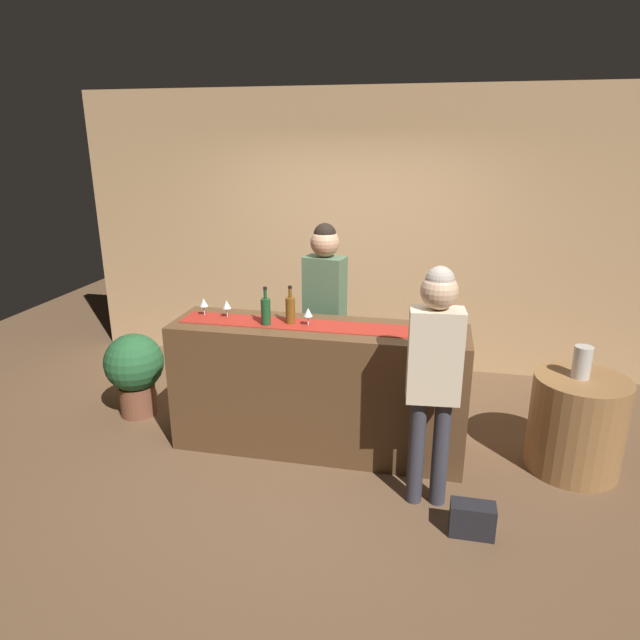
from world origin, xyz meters
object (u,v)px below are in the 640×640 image
(wine_bottle_amber, at_px, (290,310))
(customer_sipping, at_px, (434,364))
(wine_bottle_green, at_px, (266,311))
(wine_glass_mid_counter, at_px, (204,303))
(bartender, at_px, (325,300))
(wine_glass_far_end, at_px, (227,305))
(round_side_table, at_px, (576,424))
(vase_on_side_table, at_px, (582,362))
(potted_plant_tall, at_px, (135,369))
(wine_bottle_clear, at_px, (445,320))
(handbag, at_px, (472,519))
(wine_glass_near_customer, at_px, (308,313))

(wine_bottle_amber, height_order, customer_sipping, customer_sipping)
(wine_bottle_green, relative_size, wine_glass_mid_counter, 2.10)
(bartender, bearing_deg, customer_sipping, 141.62)
(wine_glass_far_end, xyz_separation_m, round_side_table, (2.71, 0.04, -0.77))
(wine_bottle_amber, distance_m, wine_glass_mid_counter, 0.74)
(wine_bottle_green, xyz_separation_m, bartender, (0.33, 0.64, -0.07))
(wine_glass_far_end, height_order, vase_on_side_table, wine_glass_far_end)
(wine_bottle_amber, height_order, wine_bottle_green, same)
(wine_bottle_green, distance_m, wine_glass_mid_counter, 0.57)
(customer_sipping, relative_size, potted_plant_tall, 2.18)
(customer_sipping, bearing_deg, wine_bottle_clear, 79.25)
(wine_bottle_green, height_order, vase_on_side_table, wine_bottle_green)
(wine_bottle_amber, bearing_deg, wine_glass_far_end, 175.39)
(customer_sipping, relative_size, handbag, 5.95)
(vase_on_side_table, relative_size, potted_plant_tall, 0.31)
(wine_bottle_green, height_order, handbag, wine_bottle_green)
(wine_glass_far_end, relative_size, customer_sipping, 0.09)
(vase_on_side_table, bearing_deg, handbag, -128.28)
(customer_sipping, height_order, vase_on_side_table, customer_sipping)
(wine_glass_near_customer, relative_size, wine_glass_mid_counter, 1.00)
(wine_glass_far_end, xyz_separation_m, potted_plant_tall, (-0.97, 0.15, -0.70))
(wine_glass_near_customer, relative_size, wine_glass_far_end, 1.00)
(bartender, bearing_deg, potted_plant_tall, 24.65)
(wine_bottle_amber, xyz_separation_m, handbag, (1.40, -0.86, -1.04))
(wine_bottle_amber, distance_m, handbag, 1.94)
(wine_bottle_amber, distance_m, wine_glass_near_customer, 0.15)
(bartender, bearing_deg, wine_glass_near_customer, 101.27)
(vase_on_side_table, xyz_separation_m, handbag, (-0.75, -0.95, -0.75))
(wine_bottle_clear, bearing_deg, vase_on_side_table, 6.51)
(wine_glass_near_customer, relative_size, handbag, 0.51)
(wine_glass_near_customer, height_order, wine_glass_mid_counter, same)
(potted_plant_tall, bearing_deg, round_side_table, -1.78)
(wine_bottle_amber, relative_size, customer_sipping, 0.18)
(wine_bottle_amber, bearing_deg, wine_bottle_green, -158.65)
(wine_bottle_clear, xyz_separation_m, round_side_table, (1.02, 0.10, -0.78))
(vase_on_side_table, xyz_separation_m, potted_plant_tall, (-3.66, 0.10, -0.42))
(wine_glass_mid_counter, bearing_deg, round_side_table, 0.47)
(wine_bottle_clear, height_order, handbag, wine_bottle_clear)
(wine_bottle_green, distance_m, potted_plant_tall, 1.53)
(wine_glass_far_end, bearing_deg, wine_glass_near_customer, -5.85)
(wine_glass_far_end, bearing_deg, wine_bottle_clear, -2.09)
(wine_glass_near_customer, bearing_deg, wine_glass_mid_counter, 174.52)
(wine_glass_far_end, bearing_deg, round_side_table, 0.82)
(vase_on_side_table, bearing_deg, wine_bottle_green, -175.98)
(wine_bottle_clear, xyz_separation_m, vase_on_side_table, (0.99, 0.11, -0.29))
(wine_bottle_amber, relative_size, wine_bottle_clear, 1.00)
(wine_glass_near_customer, xyz_separation_m, wine_glass_mid_counter, (-0.88, 0.08, 0.00))
(wine_bottle_green, xyz_separation_m, handbag, (1.57, -0.79, -1.04))
(round_side_table, bearing_deg, handbag, -129.52)
(wine_bottle_clear, relative_size, bartender, 0.17)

